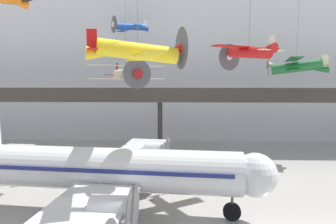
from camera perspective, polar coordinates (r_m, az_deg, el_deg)
name	(u,v)px	position (r m, az deg, el deg)	size (l,w,h in m)	color
hangar_back_wall	(162,62)	(51.03, -1.09, 9.53)	(140.00, 3.00, 26.40)	silver
mezzanine_walkway	(160,99)	(42.77, -1.62, 2.51)	(110.00, 3.20, 9.12)	#38332D
airliner_silver_main	(104,170)	(23.69, -12.03, -10.67)	(25.96, 29.64, 9.62)	silver
suspended_plane_cream_biplane	(126,74)	(35.01, -7.95, 7.17)	(8.41, 7.56, 12.19)	beige
suspended_plane_green_biplane	(296,67)	(42.26, 23.20, 7.94)	(7.69, 9.18, 10.91)	#1E6B33
suspended_plane_yellow_lowwing	(138,52)	(22.29, -5.77, 11.35)	(7.54, 8.94, 10.53)	yellow
suspended_plane_red_highwing	(249,52)	(28.42, 15.15, 11.02)	(6.82, 6.13, 10.41)	red
suspended_plane_blue_trainer	(130,27)	(46.41, -7.19, 15.79)	(5.82, 6.39, 4.79)	#1E4CAD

